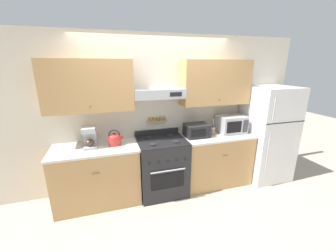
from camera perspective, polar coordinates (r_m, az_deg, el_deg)
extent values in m
plane|color=#B2A38E|center=(3.46, -0.22, -20.18)|extent=(16.00, 16.00, 0.00)
cube|color=beige|center=(3.52, -3.43, 3.53)|extent=(5.20, 0.08, 2.55)
cube|color=tan|center=(3.16, -21.06, 10.35)|extent=(1.22, 0.33, 0.73)
sphere|color=brown|center=(3.02, -20.75, 5.04)|extent=(0.02, 0.02, 0.02)
cube|color=tan|center=(3.62, 13.00, 11.67)|extent=(1.19, 0.33, 0.73)
sphere|color=brown|center=(3.49, 14.14, 7.06)|extent=(0.02, 0.02, 0.02)
cube|color=#ADAFB5|center=(3.24, -2.60, 9.04)|extent=(0.78, 0.37, 0.15)
cube|color=black|center=(3.12, 2.22, 8.75)|extent=(0.19, 0.01, 0.06)
cube|color=tan|center=(3.48, -3.09, 1.36)|extent=(0.34, 0.07, 0.02)
cylinder|color=olive|center=(3.44, -5.30, 1.83)|extent=(0.03, 0.03, 0.06)
cylinder|color=olive|center=(3.45, -4.19, 1.91)|extent=(0.03, 0.03, 0.06)
cylinder|color=olive|center=(3.47, -3.10, 2.00)|extent=(0.03, 0.03, 0.06)
cylinder|color=olive|center=(3.48, -2.01, 2.08)|extent=(0.03, 0.03, 0.06)
cylinder|color=olive|center=(3.50, -0.93, 2.16)|extent=(0.03, 0.03, 0.06)
cube|color=tan|center=(3.41, -18.83, -12.94)|extent=(1.22, 0.63, 0.88)
cube|color=silver|center=(3.22, -19.58, -5.86)|extent=(1.25, 0.65, 0.03)
cylinder|color=brown|center=(3.02, -19.36, -12.33)|extent=(0.10, 0.01, 0.01)
cube|color=tan|center=(3.84, 12.78, -8.98)|extent=(1.19, 0.63, 0.88)
cube|color=silver|center=(3.67, 13.23, -2.56)|extent=(1.21, 0.65, 0.03)
cylinder|color=brown|center=(3.50, 15.61, -7.91)|extent=(0.10, 0.01, 0.01)
cube|color=#232326|center=(3.46, -1.70, -11.17)|extent=(0.76, 0.66, 0.91)
cube|color=black|center=(3.22, -0.07, -15.00)|extent=(0.52, 0.01, 0.26)
cylinder|color=#ADAFB5|center=(3.11, 0.06, -12.35)|extent=(0.53, 0.02, 0.02)
cube|color=black|center=(3.27, -1.77, -3.98)|extent=(0.76, 0.66, 0.01)
cylinder|color=#232326|center=(3.08, -4.30, -5.06)|extent=(0.11, 0.11, 0.02)
cylinder|color=#232326|center=(3.18, 2.17, -4.37)|extent=(0.11, 0.11, 0.02)
cylinder|color=#232326|center=(3.37, -5.47, -3.15)|extent=(0.11, 0.11, 0.02)
cylinder|color=#232326|center=(3.46, 0.48, -2.58)|extent=(0.11, 0.11, 0.02)
cylinder|color=black|center=(2.99, -5.15, -10.44)|extent=(0.03, 0.02, 0.03)
cylinder|color=black|center=(3.02, -2.56, -10.13)|extent=(0.03, 0.02, 0.03)
cylinder|color=black|center=(3.05, -0.03, -9.80)|extent=(0.03, 0.02, 0.03)
cylinder|color=black|center=(3.09, 2.44, -9.47)|extent=(0.03, 0.02, 0.03)
cylinder|color=black|center=(3.13, 4.84, -9.13)|extent=(0.03, 0.02, 0.03)
cube|color=#232326|center=(3.54, -3.08, -1.57)|extent=(0.76, 0.04, 0.08)
cube|color=white|center=(4.21, 25.68, -1.87)|extent=(0.79, 0.75, 1.71)
cube|color=black|center=(3.88, 29.91, 0.81)|extent=(0.79, 0.01, 0.01)
cylinder|color=#ADAFB5|center=(3.61, 27.32, 4.06)|extent=(0.02, 0.02, 0.38)
cylinder|color=#ADAFB5|center=(3.81, 25.90, -6.53)|extent=(0.02, 0.02, 0.72)
cylinder|color=red|center=(3.20, -14.59, -3.95)|extent=(0.19, 0.19, 0.13)
ellipsoid|color=red|center=(3.18, -14.68, -2.82)|extent=(0.17, 0.17, 0.08)
sphere|color=black|center=(3.16, -14.74, -2.00)|extent=(0.02, 0.02, 0.02)
cylinder|color=red|center=(3.20, -13.03, -3.47)|extent=(0.12, 0.04, 0.10)
torus|color=black|center=(3.17, -14.71, -2.43)|extent=(0.16, 0.01, 0.16)
cube|color=#ADAFB5|center=(3.23, -20.65, -5.30)|extent=(0.18, 0.24, 0.03)
cube|color=#ADAFB5|center=(3.26, -20.82, -2.51)|extent=(0.18, 0.08, 0.31)
cube|color=#ADAFB5|center=(3.14, -21.14, -0.96)|extent=(0.18, 0.20, 0.07)
ellipsoid|color=#4C3323|center=(3.19, -20.79, -4.31)|extent=(0.12, 0.12, 0.10)
cube|color=#ADAFB5|center=(3.81, 17.08, 0.50)|extent=(0.46, 0.35, 0.31)
cube|color=black|center=(3.64, 17.90, -0.33)|extent=(0.28, 0.01, 0.20)
cube|color=#38383D|center=(3.76, 20.70, -0.04)|extent=(0.09, 0.01, 0.22)
cylinder|color=#8E7051|center=(3.62, 12.06, -1.39)|extent=(0.11, 0.11, 0.13)
cylinder|color=olive|center=(3.57, 11.99, 0.69)|extent=(0.01, 0.05, 0.16)
cylinder|color=#28282B|center=(3.59, 12.25, 0.76)|extent=(0.01, 0.04, 0.16)
cylinder|color=#B2B2B7|center=(3.60, 12.42, 0.80)|extent=(0.01, 0.03, 0.16)
cube|color=#232326|center=(3.48, 7.93, -1.17)|extent=(0.39, 0.30, 0.21)
cube|color=black|center=(3.34, 8.55, -2.01)|extent=(0.25, 0.01, 0.13)
cylinder|color=black|center=(3.40, 11.37, -1.12)|extent=(0.03, 0.01, 0.03)
cylinder|color=black|center=(3.42, 11.30, -2.35)|extent=(0.03, 0.01, 0.03)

